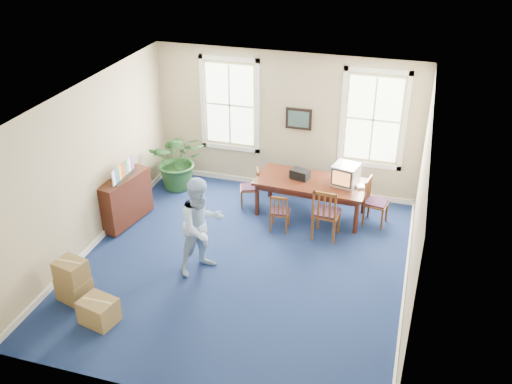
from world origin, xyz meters
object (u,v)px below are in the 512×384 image
(potted_plant, at_px, (179,160))
(chair_near_left, at_px, (280,211))
(credenza, at_px, (126,201))
(crt_tv, at_px, (346,175))
(man, at_px, (202,226))
(cardboard_boxes, at_px, (86,278))
(conference_table, at_px, (311,197))

(potted_plant, bearing_deg, chair_near_left, -22.60)
(credenza, bearing_deg, crt_tv, 29.66)
(credenza, height_order, potted_plant, potted_plant)
(man, distance_m, potted_plant, 3.33)
(credenza, bearing_deg, cardboard_boxes, -67.55)
(chair_near_left, bearing_deg, crt_tv, -148.90)
(crt_tv, relative_size, chair_near_left, 0.63)
(potted_plant, bearing_deg, conference_table, -5.91)
(man, height_order, cardboard_boxes, man)
(conference_table, height_order, cardboard_boxes, cardboard_boxes)
(conference_table, xyz_separation_m, man, (-1.47, -2.53, 0.53))
(conference_table, distance_m, credenza, 3.87)
(crt_tv, bearing_deg, conference_table, -162.65)
(man, bearing_deg, chair_near_left, 6.83)
(man, distance_m, credenza, 2.41)
(conference_table, distance_m, chair_near_left, 0.93)
(conference_table, height_order, credenza, credenza)
(crt_tv, bearing_deg, potted_plant, -171.13)
(potted_plant, relative_size, cardboard_boxes, 1.00)
(credenza, bearing_deg, potted_plant, 87.03)
(potted_plant, bearing_deg, cardboard_boxes, -88.67)
(credenza, relative_size, potted_plant, 0.92)
(man, distance_m, cardboard_boxes, 2.14)
(crt_tv, relative_size, credenza, 0.41)
(crt_tv, distance_m, man, 3.37)
(crt_tv, height_order, man, man)
(chair_near_left, relative_size, potted_plant, 0.60)
(chair_near_left, bearing_deg, cardboard_boxes, 44.80)
(conference_table, relative_size, chair_near_left, 2.75)
(conference_table, height_order, crt_tv, crt_tv)
(chair_near_left, distance_m, cardboard_boxes, 4.02)
(conference_table, xyz_separation_m, chair_near_left, (-0.48, -0.79, 0.03))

